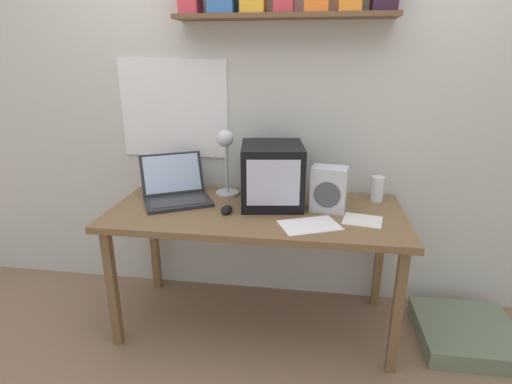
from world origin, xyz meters
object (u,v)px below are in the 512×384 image
(space_heater, at_px, (329,189))
(printed_handout, at_px, (310,225))
(floor_cushion, at_px, (466,333))
(desk_lamp, at_px, (226,153))
(juice_glass, at_px, (377,190))
(loose_paper_near_laptop, at_px, (362,220))
(computer_mouse, at_px, (227,209))
(crt_monitor, at_px, (272,174))
(corner_desk, at_px, (256,220))
(laptop, at_px, (176,189))

(space_heater, distance_m, printed_handout, 0.26)
(printed_handout, distance_m, floor_cushion, 1.12)
(desk_lamp, bearing_deg, juice_glass, -2.67)
(space_heater, xyz_separation_m, loose_paper_near_laptop, (0.17, -0.12, -0.12))
(computer_mouse, xyz_separation_m, printed_handout, (0.44, -0.11, -0.01))
(computer_mouse, height_order, printed_handout, computer_mouse)
(crt_monitor, bearing_deg, printed_handout, -61.00)
(floor_cushion, bearing_deg, desk_lamp, 172.33)
(desk_lamp, xyz_separation_m, floor_cushion, (1.37, -0.18, -0.93))
(juice_glass, distance_m, computer_mouse, 0.86)
(desk_lamp, bearing_deg, computer_mouse, -84.23)
(desk_lamp, height_order, computer_mouse, desk_lamp)
(desk_lamp, relative_size, computer_mouse, 3.66)
(crt_monitor, height_order, desk_lamp, desk_lamp)
(corner_desk, distance_m, juice_glass, 0.71)
(computer_mouse, xyz_separation_m, floor_cushion, (1.32, 0.06, -0.68))
(crt_monitor, height_order, floor_cushion, crt_monitor)
(corner_desk, height_order, printed_handout, printed_handout)
(juice_glass, bearing_deg, computer_mouse, -159.44)
(space_heater, bearing_deg, computer_mouse, -159.34)
(desk_lamp, distance_m, printed_handout, 0.66)
(corner_desk, relative_size, juice_glass, 11.15)
(corner_desk, relative_size, loose_paper_near_laptop, 7.24)
(space_heater, bearing_deg, printed_handout, -103.16)
(space_heater, relative_size, loose_paper_near_laptop, 1.10)
(corner_desk, relative_size, laptop, 3.28)
(corner_desk, xyz_separation_m, computer_mouse, (-0.15, -0.06, 0.08))
(loose_paper_near_laptop, bearing_deg, crt_monitor, 158.50)
(juice_glass, bearing_deg, corner_desk, -159.77)
(desk_lamp, distance_m, juice_glass, 0.88)
(juice_glass, bearing_deg, printed_handout, -131.60)
(juice_glass, distance_m, floor_cushion, 0.92)
(computer_mouse, xyz_separation_m, loose_paper_near_laptop, (0.70, -0.01, -0.01))
(printed_handout, bearing_deg, desk_lamp, 143.77)
(corner_desk, relative_size, printed_handout, 4.73)
(desk_lamp, distance_m, loose_paper_near_laptop, 0.83)
(printed_handout, relative_size, floor_cushion, 0.65)
(corner_desk, relative_size, floor_cushion, 3.07)
(juice_glass, bearing_deg, laptop, -172.59)
(loose_paper_near_laptop, bearing_deg, computer_mouse, 178.82)
(crt_monitor, relative_size, space_heater, 1.70)
(desk_lamp, distance_m, computer_mouse, 0.35)
(corner_desk, distance_m, crt_monitor, 0.27)
(juice_glass, bearing_deg, floor_cushion, -25.28)
(laptop, bearing_deg, desk_lamp, -10.07)
(space_heater, bearing_deg, juice_glass, 44.59)
(crt_monitor, bearing_deg, computer_mouse, -149.68)
(loose_paper_near_laptop, bearing_deg, juice_glass, 71.06)
(corner_desk, xyz_separation_m, loose_paper_near_laptop, (0.55, -0.07, 0.06))
(laptop, height_order, juice_glass, laptop)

